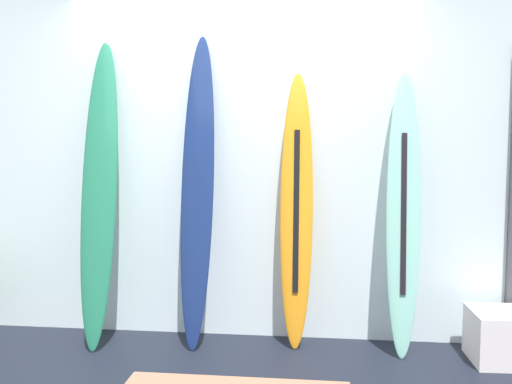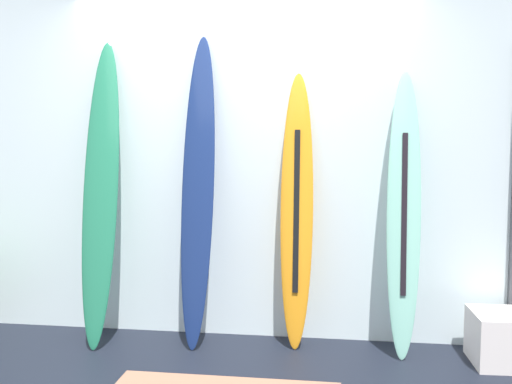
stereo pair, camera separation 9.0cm
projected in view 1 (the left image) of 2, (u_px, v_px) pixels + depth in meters
wall_back at (242, 149)px, 4.24m from camera, size 7.20×0.20×2.80m
surfboard_emerald at (99, 192)px, 4.02m from camera, size 0.27×0.51×2.19m
surfboard_navy at (197, 194)px, 4.00m from camera, size 0.26×0.40×2.21m
surfboard_sunset at (296, 213)px, 3.98m from camera, size 0.23×0.28×1.94m
surfboard_seafoam at (403, 213)px, 3.84m from camera, size 0.25×0.36×1.94m
display_block_left at (502, 336)px, 3.74m from camera, size 0.41×0.41×0.34m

